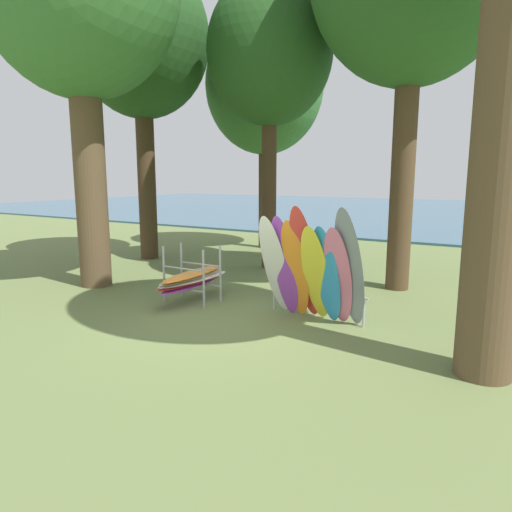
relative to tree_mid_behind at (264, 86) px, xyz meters
name	(u,v)px	position (x,y,z in m)	size (l,w,h in m)	color
ground_plane	(214,321)	(3.83, -8.55, -6.03)	(80.00, 80.00, 0.00)	olive
lake_water	(454,212)	(3.83, 21.87, -5.98)	(80.00, 36.00, 0.10)	#38607A
tree_mid_behind	(264,86)	(0.00, 0.00, 0.00)	(4.36, 4.36, 8.56)	#4C3823
tree_far_left_back	(270,54)	(2.10, -3.35, 0.16)	(3.60, 3.60, 8.32)	#42301E
tree_deep_back	(141,41)	(-2.15, -4.06, 0.94)	(4.31, 4.31, 9.53)	#42301E
leaning_board_pile	(310,270)	(5.41, -7.61, -5.01)	(2.17, 0.95, 2.25)	white
board_storage_rack	(192,279)	(2.59, -7.64, -5.50)	(1.15, 2.13, 1.25)	#9EA0A5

